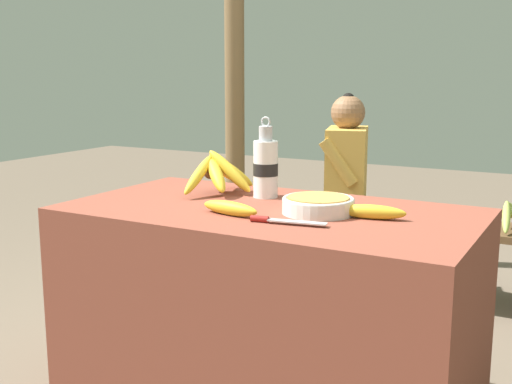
% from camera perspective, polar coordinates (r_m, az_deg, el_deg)
% --- Properties ---
extents(market_counter, '(1.35, 0.73, 0.72)m').
position_cam_1_polar(market_counter, '(2.22, 1.16, -10.63)').
color(market_counter, brown).
rests_on(market_counter, ground_plane).
extents(banana_bunch_ripe, '(0.21, 0.35, 0.17)m').
position_cam_1_polar(banana_bunch_ripe, '(2.37, -3.22, 1.81)').
color(banana_bunch_ripe, '#4C381E').
rests_on(banana_bunch_ripe, market_counter).
extents(serving_bowl, '(0.23, 0.23, 0.05)m').
position_cam_1_polar(serving_bowl, '(2.05, 5.55, -1.07)').
color(serving_bowl, white).
rests_on(serving_bowl, market_counter).
extents(water_bottle, '(0.09, 0.09, 0.29)m').
position_cam_1_polar(water_bottle, '(2.29, 0.86, 2.25)').
color(water_bottle, white).
rests_on(water_bottle, market_counter).
extents(loose_banana_front, '(0.22, 0.08, 0.04)m').
position_cam_1_polar(loose_banana_front, '(2.01, -2.33, -1.45)').
color(loose_banana_front, gold).
rests_on(loose_banana_front, market_counter).
extents(loose_banana_side, '(0.22, 0.08, 0.04)m').
position_cam_1_polar(loose_banana_side, '(1.99, 10.21, -1.74)').
color(loose_banana_side, gold).
rests_on(loose_banana_side, market_counter).
extents(knife, '(0.23, 0.06, 0.02)m').
position_cam_1_polar(knife, '(1.91, 1.91, -2.53)').
color(knife, '#BCBCC1').
rests_on(knife, market_counter).
extents(wooden_bench, '(1.74, 0.32, 0.43)m').
position_cam_1_polar(wooden_bench, '(3.40, 13.16, -3.35)').
color(wooden_bench, brown).
rests_on(wooden_bench, ground_plane).
extents(seated_vendor, '(0.46, 0.43, 1.06)m').
position_cam_1_polar(seated_vendor, '(3.42, 7.20, 1.21)').
color(seated_vendor, '#564C60').
rests_on(seated_vendor, ground_plane).
extents(support_post_near, '(0.12, 0.12, 2.57)m').
position_cam_1_polar(support_post_near, '(4.02, -1.93, 12.36)').
color(support_post_near, brown).
rests_on(support_post_near, ground_plane).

